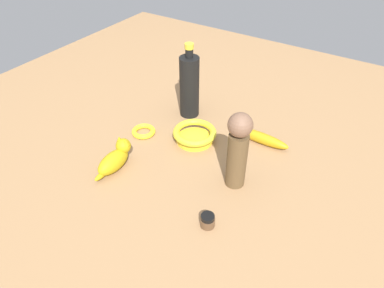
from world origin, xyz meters
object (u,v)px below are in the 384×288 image
at_px(bowl, 195,134).
at_px(bottle_tall, 189,86).
at_px(cat_figurine, 115,158).
at_px(bangle, 144,131).
at_px(person_figure_adult, 238,148).
at_px(nail_polish_jar, 208,220).
at_px(banana, 261,138).

xyz_separation_m(bowl, bottle_tall, (-0.10, 0.12, 0.09)).
bearing_deg(bottle_tall, cat_figurine, -94.11).
distance_m(bangle, bowl, 0.18).
xyz_separation_m(person_figure_adult, bangle, (-0.37, 0.04, -0.12)).
relative_size(person_figure_adult, bottle_tall, 0.88).
relative_size(cat_figurine, bowl, 1.07).
bearing_deg(bottle_tall, nail_polish_jar, -51.93).
height_order(cat_figurine, bottle_tall, bottle_tall).
distance_m(banana, bowl, 0.22).
distance_m(bangle, banana, 0.39).
height_order(bangle, bowl, bowl).
height_order(bangle, bottle_tall, bottle_tall).
bearing_deg(bowl, nail_polish_jar, -52.36).
bearing_deg(bottle_tall, banana, -3.28).
bearing_deg(bowl, bottle_tall, 129.01).
height_order(bowl, bottle_tall, bottle_tall).
bearing_deg(nail_polish_jar, person_figure_adult, 94.22).
relative_size(bangle, bowl, 0.56).
bearing_deg(cat_figurine, bowl, 61.90).
bearing_deg(nail_polish_jar, bowl, 127.64).
bearing_deg(banana, bangle, 26.51).
xyz_separation_m(banana, bowl, (-0.19, -0.11, 0.01)).
xyz_separation_m(banana, bottle_tall, (-0.29, 0.02, 0.10)).
relative_size(banana, bottle_tall, 0.70).
height_order(bangle, cat_figurine, cat_figurine).
bearing_deg(bottle_tall, person_figure_adult, -37.20).
bearing_deg(bottle_tall, bangle, -109.42).
bearing_deg(nail_polish_jar, bottle_tall, 128.07).
distance_m(person_figure_adult, bowl, 0.25).
xyz_separation_m(bangle, bowl, (0.17, 0.06, 0.02)).
distance_m(person_figure_adult, banana, 0.24).
relative_size(person_figure_adult, cat_figurine, 1.54).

